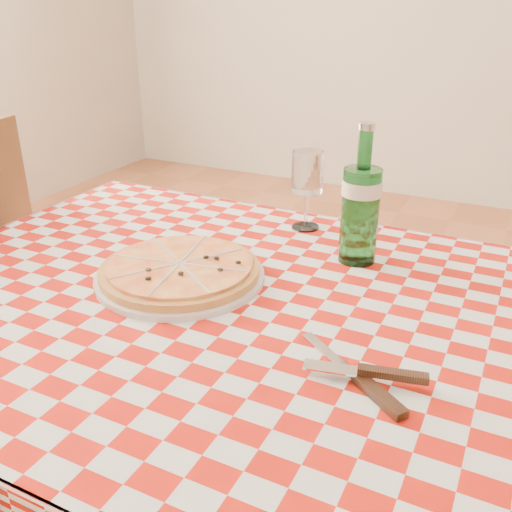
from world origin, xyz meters
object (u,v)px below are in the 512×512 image
(pizza_plate, at_px, (180,269))
(water_bottle, at_px, (361,195))
(dining_table, at_px, (251,355))
(wine_glass, at_px, (307,191))

(pizza_plate, height_order, water_bottle, water_bottle)
(dining_table, xyz_separation_m, pizza_plate, (-0.16, 0.03, 0.12))
(dining_table, bearing_deg, pizza_plate, 169.66)
(pizza_plate, distance_m, water_bottle, 0.36)
(dining_table, distance_m, pizza_plate, 0.20)
(pizza_plate, relative_size, wine_glass, 1.78)
(dining_table, xyz_separation_m, wine_glass, (-0.05, 0.36, 0.18))
(water_bottle, xyz_separation_m, wine_glass, (-0.15, 0.11, -0.05))
(dining_table, height_order, wine_glass, wine_glass)
(dining_table, relative_size, water_bottle, 4.57)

